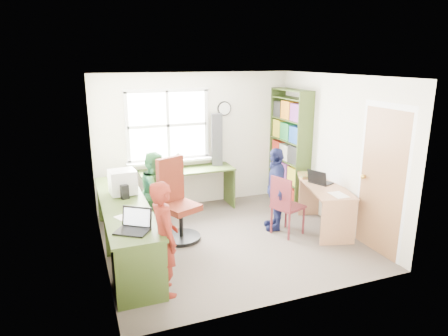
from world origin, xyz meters
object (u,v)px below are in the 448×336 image
object	(u,v)px
cd_tower	(217,140)
person_green	(156,192)
laptop_left	(134,225)
potted_plant	(175,162)
wooden_chair	(285,204)
person_navy	(276,189)
right_desk	(326,199)
laptop_right	(319,180)
person_red	(164,238)
l_desk	(145,232)
swivel_chair	(177,205)
bookshelf	(289,150)
crt_monitor	(123,182)

from	to	relation	value
cd_tower	person_green	world-z (taller)	cd_tower
laptop_left	potted_plant	xyz separation A→B (m)	(1.05, 2.26, 0.10)
laptop_left	potted_plant	bearing A→B (deg)	99.24
wooden_chair	cd_tower	world-z (taller)	cd_tower
person_navy	right_desk	bearing A→B (deg)	84.49
laptop_right	person_red	distance (m)	2.95
l_desk	laptop_right	bearing A→B (deg)	6.36
right_desk	swivel_chair	xyz separation A→B (m)	(-2.27, 0.50, 0.02)
bookshelf	person_navy	distance (m)	1.37
crt_monitor	potted_plant	xyz separation A→B (m)	(1.00, 0.95, -0.02)
bookshelf	person_red	size ratio (longest dim) A/B	1.56
right_desk	cd_tower	bearing A→B (deg)	141.53
laptop_left	person_green	distance (m)	1.67
laptop_left	person_green	world-z (taller)	person_green
l_desk	laptop_right	distance (m)	2.88
bookshelf	cd_tower	xyz separation A→B (m)	(-1.30, 0.33, 0.22)
cd_tower	person_navy	distance (m)	1.56
bookshelf	laptop_left	xyz separation A→B (m)	(-3.15, -2.03, -0.19)
bookshelf	person_navy	xyz separation A→B (m)	(-0.82, -1.04, -0.35)
potted_plant	person_green	size ratio (longest dim) A/B	0.25
person_red	person_navy	world-z (taller)	person_red
right_desk	wooden_chair	world-z (taller)	wooden_chair
laptop_left	person_red	distance (m)	0.37
person_navy	l_desk	bearing A→B (deg)	-61.22
wooden_chair	potted_plant	bearing A→B (deg)	109.33
cd_tower	person_red	distance (m)	3.03
l_desk	person_red	world-z (taller)	person_red
swivel_chair	bookshelf	bearing A→B (deg)	-4.44
l_desk	cd_tower	size ratio (longest dim) A/B	3.14
crt_monitor	cd_tower	xyz separation A→B (m)	(1.81, 1.06, 0.29)
cd_tower	person_navy	world-z (taller)	cd_tower
bookshelf	laptop_right	distance (m)	1.18
cd_tower	person_red	world-z (taller)	cd_tower
crt_monitor	laptop_left	world-z (taller)	crt_monitor
cd_tower	person_red	bearing A→B (deg)	-106.38
swivel_chair	wooden_chair	size ratio (longest dim) A/B	1.31
l_desk	potted_plant	size ratio (longest dim) A/B	9.13
right_desk	wooden_chair	size ratio (longest dim) A/B	1.40
laptop_left	laptop_right	size ratio (longest dim) A/B	1.11
person_green	person_navy	size ratio (longest dim) A/B	0.97
laptop_right	cd_tower	size ratio (longest dim) A/B	0.45
swivel_chair	laptop_right	size ratio (longest dim) A/B	2.93
laptop_right	bookshelf	bearing A→B (deg)	-28.69
right_desk	person_red	xyz separation A→B (m)	(-2.76, -0.87, 0.17)
person_green	crt_monitor	bearing A→B (deg)	149.96
l_desk	wooden_chair	distance (m)	2.16
potted_plant	person_red	bearing A→B (deg)	-107.01
right_desk	person_navy	distance (m)	0.80
crt_monitor	l_desk	bearing A→B (deg)	-82.75
potted_plant	person_navy	world-z (taller)	person_navy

